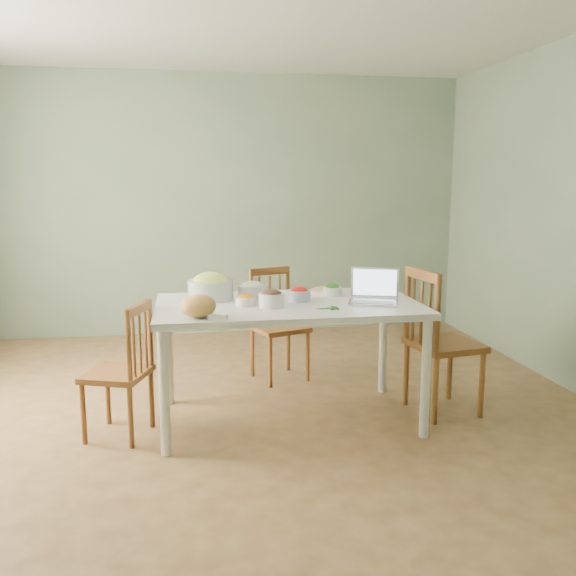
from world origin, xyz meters
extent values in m
cube|color=brown|center=(0.00, 0.00, 0.00)|extent=(5.00, 5.00, 0.00)
cube|color=white|center=(0.00, 0.00, 2.70)|extent=(5.00, 5.00, 0.00)
cube|color=gray|center=(0.00, 2.50, 1.35)|extent=(5.00, 0.00, 2.70)
cube|color=gray|center=(0.00, -2.50, 1.35)|extent=(5.00, 0.00, 2.70)
ellipsoid|color=#B9824E|center=(-0.36, -0.40, 0.88)|extent=(0.24, 0.24, 0.14)
cube|color=white|center=(-0.25, -0.48, 0.83)|extent=(0.12, 0.08, 0.03)
cylinder|color=tan|center=(0.58, 0.31, 0.82)|extent=(0.25, 0.25, 0.02)
camera|label=1|loc=(-0.41, -3.99, 1.62)|focal=38.13mm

